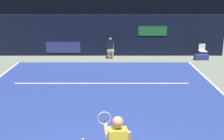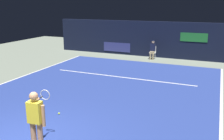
# 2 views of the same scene
# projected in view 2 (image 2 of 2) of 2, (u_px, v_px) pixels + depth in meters

# --- Properties ---
(ground_plane) EXTENTS (30.19, 30.19, 0.00)m
(ground_plane) POSITION_uv_depth(u_px,v_px,m) (104.00, 90.00, 11.47)
(ground_plane) COLOR gray
(court_surface) EXTENTS (10.02, 12.38, 0.01)m
(court_surface) POSITION_uv_depth(u_px,v_px,m) (104.00, 90.00, 11.47)
(court_surface) COLOR navy
(court_surface) RESTS_ON ground
(line_sideline_left) EXTENTS (0.10, 12.38, 0.01)m
(line_sideline_left) POSITION_uv_depth(u_px,v_px,m) (221.00, 106.00, 9.58)
(line_sideline_left) COLOR white
(line_sideline_left) RESTS_ON court_surface
(line_sideline_right) EXTENTS (0.10, 12.38, 0.01)m
(line_sideline_right) POSITION_uv_depth(u_px,v_px,m) (20.00, 77.00, 13.36)
(line_sideline_right) COLOR white
(line_sideline_right) RESTS_ON court_surface
(line_service) EXTENTS (7.81, 0.10, 0.01)m
(line_service) POSITION_uv_depth(u_px,v_px,m) (121.00, 77.00, 13.39)
(line_service) COLOR white
(line_service) RESTS_ON court_surface
(back_wall) EXTENTS (15.14, 0.33, 2.60)m
(back_wall) POSITION_uv_depth(u_px,v_px,m) (151.00, 39.00, 18.45)
(back_wall) COLOR black
(back_wall) RESTS_ON ground
(tennis_player) EXTENTS (0.69, 0.93, 1.73)m
(tennis_player) POSITION_uv_depth(u_px,v_px,m) (36.00, 119.00, 6.30)
(tennis_player) COLOR tan
(tennis_player) RESTS_ON ground
(line_judge_on_chair) EXTENTS (0.47, 0.55, 1.32)m
(line_judge_on_chair) POSITION_uv_depth(u_px,v_px,m) (153.00, 50.00, 17.70)
(line_judge_on_chair) COLOR white
(line_judge_on_chair) RESTS_ON ground
(tennis_ball) EXTENTS (0.07, 0.07, 0.07)m
(tennis_ball) POSITION_uv_depth(u_px,v_px,m) (59.00, 113.00, 8.87)
(tennis_ball) COLOR #CCE033
(tennis_ball) RESTS_ON court_surface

